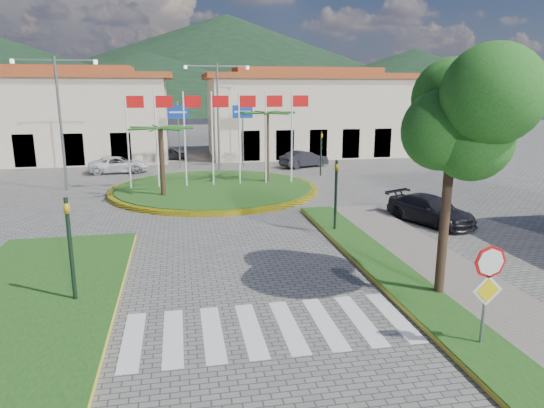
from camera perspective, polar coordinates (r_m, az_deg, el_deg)
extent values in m
cube|color=gray|center=(13.82, 27.15, -14.22)|extent=(4.00, 28.00, 0.15)
cube|color=#1C4C15|center=(13.15, 22.87, -15.13)|extent=(1.60, 28.00, 0.18)
cube|color=#1C4C15|center=(15.41, -27.25, -11.29)|extent=(5.00, 14.00, 0.18)
cube|color=silver|center=(13.15, -0.71, -14.39)|extent=(8.00, 3.00, 0.01)
cylinder|color=yellow|center=(30.14, -6.80, 1.77)|extent=(12.70, 12.70, 0.24)
cylinder|color=#1C4C15|center=(30.13, -6.80, 1.83)|extent=(12.00, 12.00, 0.30)
cylinder|color=black|center=(27.78, -12.80, 4.54)|extent=(0.28, 0.28, 4.05)
cylinder|color=black|center=(31.19, -0.59, 6.39)|extent=(0.28, 0.28, 4.68)
cylinder|color=silver|center=(30.27, -16.58, 6.88)|extent=(0.10, 0.10, 6.00)
cube|color=red|center=(30.06, -15.82, 11.49)|extent=(1.00, 0.03, 0.70)
cylinder|color=silver|center=(30.15, -13.40, 7.05)|extent=(0.10, 0.10, 6.00)
cube|color=red|center=(29.98, -12.58, 11.66)|extent=(1.00, 0.03, 0.70)
cylinder|color=silver|center=(30.12, -10.21, 7.20)|extent=(0.10, 0.10, 6.00)
cube|color=red|center=(29.98, -9.33, 11.80)|extent=(1.00, 0.03, 0.70)
cylinder|color=silver|center=(30.19, -7.03, 7.32)|extent=(0.10, 0.10, 6.00)
cube|color=red|center=(30.08, -6.09, 11.91)|extent=(1.00, 0.03, 0.70)
cylinder|color=silver|center=(30.35, -3.86, 7.42)|extent=(0.10, 0.10, 6.00)
cube|color=red|center=(30.27, -2.88, 11.97)|extent=(1.00, 0.03, 0.70)
cylinder|color=silver|center=(30.60, -0.74, 7.50)|extent=(0.10, 0.10, 6.00)
cube|color=red|center=(30.55, 0.29, 12.00)|extent=(1.00, 0.03, 0.70)
cylinder|color=silver|center=(30.94, 2.33, 7.55)|extent=(0.10, 0.10, 6.00)
cube|color=red|center=(30.92, 3.39, 11.99)|extent=(1.00, 0.03, 0.70)
cylinder|color=slate|center=(12.71, 23.73, -10.42)|extent=(0.07, 0.07, 2.50)
cylinder|color=red|center=(12.32, 24.30, -6.23)|extent=(0.80, 0.03, 0.80)
cube|color=yellow|center=(12.55, 24.02, -9.26)|extent=(0.78, 0.03, 0.78)
cylinder|color=black|center=(15.09, 19.58, -2.53)|extent=(0.28, 0.28, 4.40)
ellipsoid|color=#195316|center=(14.60, 20.51, 8.88)|extent=(3.60, 3.60, 3.20)
cylinder|color=black|center=(15.01, -22.57, -5.27)|extent=(0.12, 0.12, 3.20)
imported|color=#C38B12|center=(14.74, -22.92, -1.58)|extent=(0.15, 0.18, 0.90)
cylinder|color=black|center=(21.03, 7.50, 0.81)|extent=(0.12, 0.12, 3.20)
imported|color=#C38B12|center=(20.83, 7.59, 3.49)|extent=(0.15, 0.18, 0.90)
cylinder|color=black|center=(35.23, 5.78, 5.92)|extent=(0.12, 0.12, 3.20)
imported|color=#C38B12|center=(35.11, 5.82, 7.53)|extent=(0.18, 0.15, 0.90)
cylinder|color=slate|center=(38.62, -10.90, 7.89)|extent=(0.12, 0.12, 5.20)
cube|color=#0F36A3|center=(38.44, -11.02, 10.55)|extent=(1.60, 0.05, 1.00)
cylinder|color=slate|center=(38.95, -3.46, 8.15)|extent=(0.12, 0.12, 5.20)
cube|color=#0F36A3|center=(38.77, -3.49, 10.79)|extent=(1.60, 0.05, 1.00)
cylinder|color=slate|center=(37.64, -6.35, 10.05)|extent=(0.16, 0.16, 8.00)
cube|color=slate|center=(37.54, -8.40, 15.78)|extent=(2.40, 0.08, 0.08)
cube|color=slate|center=(37.73, -4.62, 15.87)|extent=(2.40, 0.08, 0.08)
cylinder|color=slate|center=(32.29, -23.60, 8.49)|extent=(0.16, 0.16, 8.00)
cube|color=slate|center=(32.54, -26.37, 14.98)|extent=(2.40, 0.08, 0.08)
cube|color=slate|center=(32.02, -22.08, 15.42)|extent=(2.40, 0.08, 0.08)
cube|color=beige|center=(47.08, -25.94, 8.85)|extent=(22.00, 9.00, 7.00)
cube|color=#9A3F1D|center=(47.02, -26.41, 13.39)|extent=(23.32, 9.54, 0.50)
cube|color=#9A3F1D|center=(47.03, -26.48, 14.00)|extent=(16.50, 4.95, 0.60)
cube|color=beige|center=(47.10, 3.98, 10.14)|extent=(18.00, 9.00, 7.00)
cube|color=#9A3F1D|center=(47.04, 4.06, 14.71)|extent=(19.08, 9.54, 0.50)
cube|color=#9A3F1D|center=(47.06, 4.07, 15.31)|extent=(13.50, 4.95, 0.60)
cone|color=black|center=(168.56, -5.31, 16.34)|extent=(180.00, 180.00, 30.00)
cone|color=black|center=(159.67, 16.40, 13.88)|extent=(120.00, 120.00, 18.00)
cone|color=black|center=(137.70, -14.66, 13.74)|extent=(110.00, 110.00, 16.00)
imported|color=silver|center=(38.18, -17.56, 4.43)|extent=(4.51, 2.40, 1.21)
imported|color=black|center=(44.24, -12.00, 5.80)|extent=(3.25, 1.78, 1.05)
imported|color=black|center=(39.12, 3.80, 5.30)|extent=(4.24, 2.81, 1.32)
imported|color=black|center=(23.78, 18.16, -0.65)|extent=(3.35, 4.77, 1.28)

